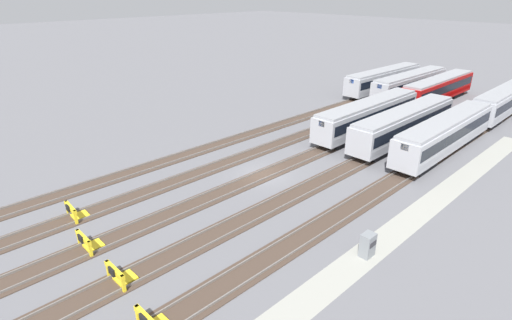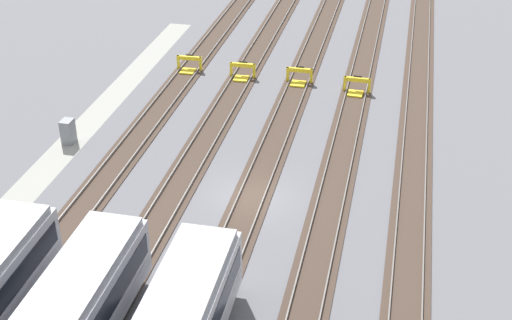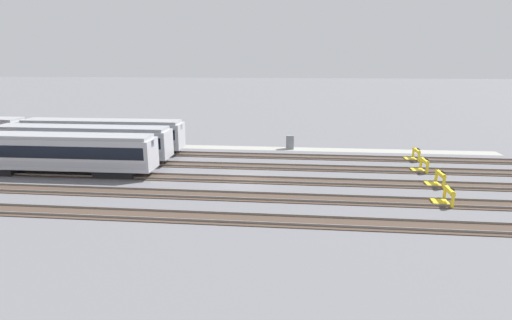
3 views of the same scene
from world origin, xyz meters
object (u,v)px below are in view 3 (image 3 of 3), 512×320
bumper_stop_nearest_track (414,155)px  bumper_stop_far_inner_track (445,197)px  bumper_stop_middle_track (437,180)px  subway_car_back_row_leftmost (82,143)px  subway_car_front_row_rightmost (103,135)px  bumper_stop_near_inner_track (421,166)px  electrical_cabinet (290,142)px  subway_car_front_row_leftmost (56,152)px

bumper_stop_nearest_track → bumper_stop_far_inner_track: same height
bumper_stop_nearest_track → bumper_stop_middle_track: size_ratio=1.00×
subway_car_back_row_leftmost → bumper_stop_middle_track: subway_car_back_row_leftmost is taller
bumper_stop_far_inner_track → bumper_stop_middle_track: bearing=-101.1°
subway_car_front_row_rightmost → bumper_stop_middle_track: subway_car_front_row_rightmost is taller
bumper_stop_near_inner_track → electrical_cabinet: (12.39, -8.46, 0.29)m
subway_car_front_row_rightmost → bumper_stop_nearest_track: subway_car_front_row_rightmost is taller
subway_car_front_row_leftmost → subway_car_back_row_leftmost: (-0.00, -4.46, 0.00)m
subway_car_front_row_rightmost → subway_car_front_row_leftmost: bearing=90.0°
bumper_stop_middle_track → bumper_stop_far_inner_track: (0.86, 4.40, 0.00)m
subway_car_front_row_rightmost → subway_car_back_row_leftmost: same height
bumper_stop_near_inner_track → bumper_stop_far_inner_track: (0.89, 8.81, 0.00)m
bumper_stop_nearest_track → electrical_cabinet: electrical_cabinet is taller
bumper_stop_near_inner_track → electrical_cabinet: 15.01m
subway_car_back_row_leftmost → bumper_stop_nearest_track: (-33.63, -4.37, -1.53)m
subway_car_back_row_leftmost → bumper_stop_nearest_track: subway_car_back_row_leftmost is taller
subway_car_front_row_leftmost → bumper_stop_far_inner_track: bearing=172.3°
subway_car_front_row_rightmost → bumper_stop_near_inner_track: size_ratio=9.00×
subway_car_front_row_leftmost → bumper_stop_nearest_track: size_ratio=8.99×
subway_car_back_row_leftmost → electrical_cabinet: 22.41m
bumper_stop_nearest_track → bumper_stop_near_inner_track: (0.50, 4.41, 0.00)m
bumper_stop_near_inner_track → bumper_stop_middle_track: 4.41m
subway_car_front_row_leftmost → bumper_stop_far_inner_track: subway_car_front_row_leftmost is taller
bumper_stop_middle_track → bumper_stop_far_inner_track: bearing=78.9°
bumper_stop_nearest_track → bumper_stop_far_inner_track: bearing=84.0°
subway_car_front_row_leftmost → electrical_cabinet: size_ratio=11.26×
subway_car_back_row_leftmost → bumper_stop_far_inner_track: 33.46m
subway_car_front_row_rightmost → bumper_stop_near_inner_track: (-33.13, 4.43, -1.53)m
subway_car_front_row_rightmost → electrical_cabinet: size_ratio=11.27×
bumper_stop_far_inner_track → subway_car_front_row_leftmost: bearing=-7.7°
subway_car_front_row_leftmost → subway_car_back_row_leftmost: size_ratio=1.00×
bumper_stop_nearest_track → subway_car_front_row_rightmost: bearing=-0.0°
bumper_stop_middle_track → bumper_stop_near_inner_track: bearing=-90.3°
bumper_stop_middle_track → bumper_stop_far_inner_track: 4.48m
subway_car_back_row_leftmost → bumper_stop_middle_track: bearing=172.4°
subway_car_front_row_rightmost → electrical_cabinet: 21.16m
subway_car_front_row_leftmost → bumper_stop_far_inner_track: 32.57m
bumper_stop_near_inner_track → bumper_stop_far_inner_track: size_ratio=1.00×
bumper_stop_nearest_track → bumper_stop_far_inner_track: size_ratio=1.00×
subway_car_back_row_leftmost → subway_car_front_row_rightmost: bearing=-90.0°
bumper_stop_nearest_track → electrical_cabinet: size_ratio=1.25×
subway_car_front_row_leftmost → subway_car_front_row_rightmost: (-0.00, -8.86, 0.00)m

